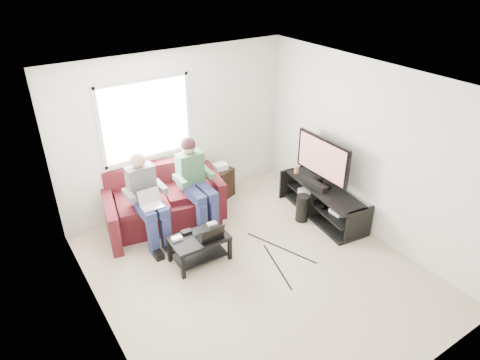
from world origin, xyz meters
name	(u,v)px	position (x,y,z in m)	size (l,w,h in m)	color
floor	(255,270)	(0.00, 0.00, 0.00)	(4.50, 4.50, 0.00)	#B3A58B
ceiling	(260,86)	(0.00, 0.00, 2.60)	(4.50, 4.50, 0.00)	white
wall_back	(177,131)	(0.00, 2.25, 1.30)	(4.50, 4.50, 0.00)	silver
wall_front	(411,300)	(0.00, -2.25, 1.30)	(4.50, 4.50, 0.00)	silver
wall_left	(96,244)	(-2.00, 0.00, 1.30)	(4.50, 4.50, 0.00)	silver
wall_right	(369,151)	(2.00, 0.00, 1.30)	(4.50, 4.50, 0.00)	silver
window	(146,120)	(-0.50, 2.23, 1.60)	(1.48, 0.04, 1.28)	white
sofa	(164,202)	(-0.50, 1.82, 0.33)	(2.10, 1.22, 0.90)	#4C1513
person_left	(147,196)	(-0.90, 1.47, 0.76)	(0.40, 0.71, 1.37)	navy
person_right	(195,177)	(-0.10, 1.49, 0.82)	(0.40, 0.71, 1.42)	navy
laptop_silver	(152,202)	(-0.90, 1.29, 0.74)	(0.32, 0.22, 0.24)	silver
coffee_table	(199,243)	(-0.53, 0.62, 0.29)	(0.81, 0.51, 0.40)	black
laptop_black	(209,230)	(-0.41, 0.54, 0.52)	(0.34, 0.24, 0.24)	black
controller_a	(177,238)	(-0.81, 0.74, 0.42)	(0.14, 0.09, 0.04)	silver
controller_b	(186,232)	(-0.63, 0.80, 0.42)	(0.14, 0.09, 0.04)	black
controller_c	(212,224)	(-0.23, 0.77, 0.42)	(0.14, 0.09, 0.04)	gray
tv_stand	(322,203)	(1.70, 0.51, 0.24)	(0.70, 1.68, 0.54)	black
tv	(322,159)	(1.70, 0.61, 1.00)	(0.12, 1.10, 0.81)	black
soundbar	(315,184)	(1.58, 0.61, 0.59)	(0.12, 0.50, 0.10)	black
drink_cup	(297,170)	(1.65, 1.14, 0.60)	(0.08, 0.08, 0.12)	#9C6B43
console_white	(341,211)	(1.70, 0.11, 0.31)	(0.30, 0.22, 0.06)	silver
console_grey	(311,191)	(1.70, 0.81, 0.32)	(0.34, 0.26, 0.08)	gray
console_black	(325,200)	(1.70, 0.46, 0.32)	(0.38, 0.30, 0.07)	black
subwoofer	(302,208)	(1.34, 0.59, 0.23)	(0.20, 0.20, 0.46)	black
keyboard_floor	(331,232)	(1.50, 0.07, 0.01)	(0.16, 0.47, 0.03)	black
end_table	(221,182)	(0.65, 1.99, 0.28)	(0.36, 0.36, 0.63)	black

